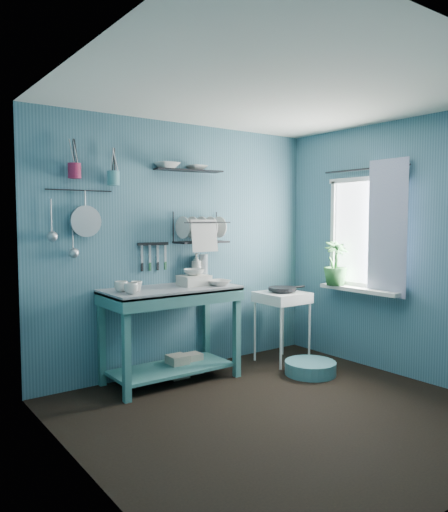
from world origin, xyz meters
TOP-DOWN VIEW (x-y plane):
  - floor at (0.00, 0.00)m, footprint 3.20×3.20m
  - ceiling at (0.00, 0.00)m, footprint 3.20×3.20m
  - wall_back at (0.00, 1.50)m, footprint 3.20×0.00m
  - wall_left at (-1.60, 0.00)m, footprint 0.00×3.00m
  - wall_right at (1.60, 0.00)m, footprint 0.00×3.00m
  - work_counter at (-0.31, 1.21)m, footprint 1.36×0.84m
  - mug_left at (-0.79, 1.05)m, footprint 0.12×0.12m
  - mug_mid at (-0.69, 1.15)m, footprint 0.14×0.14m
  - mug_right at (-0.81, 1.21)m, footprint 0.17×0.17m
  - wash_tub at (-0.06, 1.19)m, footprint 0.28×0.22m
  - tub_bowl at (-0.06, 1.19)m, footprint 0.20×0.19m
  - soap_bottle at (0.11, 1.41)m, footprint 0.12×0.12m
  - water_bottle at (0.21, 1.43)m, footprint 0.09×0.09m
  - counter_bowl at (0.14, 1.06)m, footprint 0.22×0.22m
  - hotplate_stand at (0.98, 1.06)m, footprint 0.55×0.55m
  - frying_pan at (0.98, 1.06)m, footprint 0.30×0.30m
  - knife_strip at (-0.35, 1.47)m, footprint 0.32×0.05m
  - dish_rack at (0.15, 1.37)m, footprint 0.58×0.31m
  - upper_shelf at (0.01, 1.40)m, footprint 0.72×0.28m
  - shelf_bowl_left at (-0.23, 1.40)m, footprint 0.24×0.24m
  - shelf_bowl_right at (0.11, 1.40)m, footprint 0.20×0.20m
  - utensil_cup_magenta at (-1.13, 1.42)m, footprint 0.11×0.11m
  - utensil_cup_teal at (-0.78, 1.42)m, footprint 0.11×0.11m
  - colander at (-1.03, 1.45)m, footprint 0.28×0.03m
  - ladle_outer at (-1.33, 1.46)m, footprint 0.01×0.01m
  - ladle_inner at (-1.15, 1.46)m, footprint 0.01×0.01m
  - hook_rail at (-1.07, 1.47)m, footprint 0.60×0.01m
  - window_glass at (1.59, 0.45)m, footprint 0.00×1.10m
  - windowsill at (1.50, 0.45)m, footprint 0.16×0.95m
  - curtain at (1.52, 0.15)m, footprint 0.00×1.35m
  - curtain_rod at (1.54, 0.45)m, footprint 0.02×1.05m
  - potted_plant at (1.45, 0.74)m, footprint 0.33×0.33m
  - storage_tin_large at (-0.21, 1.26)m, footprint 0.18×0.18m
  - storage_tin_small at (-0.01, 1.29)m, footprint 0.15×0.15m
  - floor_basin at (0.90, 0.56)m, footprint 0.51×0.51m

SIDE VIEW (x-z plane):
  - floor at x=0.00m, z-range 0.00..0.00m
  - floor_basin at x=0.90m, z-range 0.00..0.13m
  - storage_tin_small at x=-0.01m, z-range 0.00..0.20m
  - storage_tin_large at x=-0.21m, z-range 0.00..0.22m
  - hotplate_stand at x=0.98m, z-range 0.00..0.76m
  - work_counter at x=-0.31m, z-range 0.00..0.90m
  - frying_pan at x=0.98m, z-range 0.78..0.81m
  - windowsill at x=1.50m, z-range 0.79..0.83m
  - counter_bowl at x=0.14m, z-range 0.90..0.95m
  - mug_mid at x=-0.69m, z-range 0.90..0.99m
  - mug_left at x=-0.79m, z-range 0.90..0.99m
  - mug_right at x=-0.81m, z-range 0.90..0.99m
  - wash_tub at x=-0.06m, z-range 0.90..1.00m
  - tub_bowl at x=-0.06m, z-range 1.00..1.06m
  - water_bottle at x=0.21m, z-range 0.90..1.18m
  - soap_bottle at x=0.11m, z-range 0.90..1.20m
  - potted_plant at x=1.45m, z-range 0.83..1.30m
  - wall_back at x=0.00m, z-range -0.35..2.85m
  - wall_left at x=-1.60m, z-range -0.25..2.75m
  - wall_right at x=1.60m, z-range -0.25..2.75m
  - knife_strip at x=-0.35m, z-range 1.28..1.31m
  - window_glass at x=1.59m, z-range 0.85..1.95m
  - ladle_inner at x=-1.15m, z-range 1.27..1.57m
  - curtain at x=1.52m, z-range 0.77..2.12m
  - dish_rack at x=0.15m, z-range 1.30..1.62m
  - colander at x=-1.03m, z-range 1.38..1.66m
  - ladle_outer at x=-1.33m, z-range 1.41..1.71m
  - hook_rail at x=-1.07m, z-range 1.79..1.80m
  - utensil_cup_teal at x=-0.78m, z-range 1.84..1.97m
  - utensil_cup_magenta at x=-1.13m, z-range 1.89..2.02m
  - upper_shelf at x=0.01m, z-range 2.01..2.03m
  - shelf_bowl_right at x=0.11m, z-range 2.00..2.05m
  - shelf_bowl_left at x=-0.23m, z-range 2.02..2.08m
  - curtain_rod at x=1.54m, z-range 2.04..2.06m
  - ceiling at x=0.00m, z-range 2.50..2.50m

